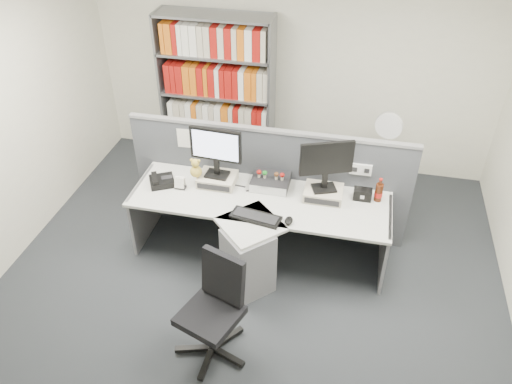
% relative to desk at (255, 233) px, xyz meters
% --- Properties ---
extents(ground, '(5.50, 5.50, 0.00)m').
position_rel_desk_xyz_m(ground, '(0.00, -0.60, -0.46)').
color(ground, '#303439').
rests_on(ground, ground).
extents(room_shell, '(5.04, 5.54, 2.72)m').
position_rel_desk_xyz_m(room_shell, '(0.00, -0.60, 1.33)').
color(room_shell, silver).
rests_on(room_shell, ground).
extents(partition, '(3.00, 0.08, 1.27)m').
position_rel_desk_xyz_m(partition, '(0.00, 0.65, 0.19)').
color(partition, '#46494F').
rests_on(partition, ground).
extents(desk, '(2.60, 1.20, 0.72)m').
position_rel_desk_xyz_m(desk, '(0.00, 0.00, 0.00)').
color(desk, silver).
rests_on(desk, ground).
extents(monitor_riser_left, '(0.38, 0.31, 0.10)m').
position_rel_desk_xyz_m(monitor_riser_left, '(-0.48, 0.38, 0.31)').
color(monitor_riser_left, '#C0B69F').
rests_on(monitor_riser_left, desk).
extents(monitor_riser_right, '(0.38, 0.31, 0.10)m').
position_rel_desk_xyz_m(monitor_riser_right, '(0.62, 0.38, 0.31)').
color(monitor_riser_right, '#C0B69F').
rests_on(monitor_riser_right, desk).
extents(monitor_left, '(0.53, 0.18, 0.54)m').
position_rel_desk_xyz_m(monitor_left, '(-0.48, 0.38, 0.69)').
color(monitor_left, black).
rests_on(monitor_left, monitor_riser_left).
extents(monitor_right, '(0.50, 0.24, 0.53)m').
position_rel_desk_xyz_m(monitor_right, '(0.62, 0.38, 0.68)').
color(monitor_right, black).
rests_on(monitor_right, monitor_riser_right).
extents(desktop_pc, '(0.38, 0.34, 0.10)m').
position_rel_desk_xyz_m(desktop_pc, '(0.06, 0.46, 0.31)').
color(desktop_pc, black).
rests_on(desktop_pc, desk).
extents(figurines, '(0.29, 0.05, 0.09)m').
position_rel_desk_xyz_m(figurines, '(0.06, 0.45, 0.42)').
color(figurines, '#C0B69F').
rests_on(figurines, desktop_pc).
extents(keyboard, '(0.50, 0.26, 0.03)m').
position_rel_desk_xyz_m(keyboard, '(0.03, -0.09, 0.28)').
color(keyboard, black).
rests_on(keyboard, desk).
extents(mouse, '(0.08, 0.12, 0.05)m').
position_rel_desk_xyz_m(mouse, '(0.35, -0.09, 0.29)').
color(mouse, black).
rests_on(mouse, desk).
extents(desk_phone, '(0.32, 0.31, 0.10)m').
position_rel_desk_xyz_m(desk_phone, '(-1.05, 0.24, 0.30)').
color(desk_phone, black).
rests_on(desk_phone, desk).
extents(desk_calendar, '(0.11, 0.08, 0.13)m').
position_rel_desk_xyz_m(desk_calendar, '(-0.83, 0.22, 0.32)').
color(desk_calendar, black).
rests_on(desk_calendar, desk).
extents(plush_toy, '(0.12, 0.12, 0.21)m').
position_rel_desk_xyz_m(plush_toy, '(-0.69, 0.32, 0.45)').
color(plush_toy, gold).
rests_on(plush_toy, monitor_riser_left).
extents(speaker, '(0.18, 0.10, 0.12)m').
position_rel_desk_xyz_m(speaker, '(1.00, 0.44, 0.32)').
color(speaker, black).
rests_on(speaker, desk).
extents(cola_bottle, '(0.08, 0.08, 0.26)m').
position_rel_desk_xyz_m(cola_bottle, '(1.15, 0.45, 0.36)').
color(cola_bottle, '#3F190A').
rests_on(cola_bottle, desk).
extents(shelving_unit, '(1.41, 0.40, 2.00)m').
position_rel_desk_xyz_m(shelving_unit, '(-0.90, 1.85, 0.52)').
color(shelving_unit, slate).
rests_on(shelving_unit, ground).
extents(filing_cabinet, '(0.45, 0.61, 0.70)m').
position_rel_desk_xyz_m(filing_cabinet, '(1.20, 1.40, -0.11)').
color(filing_cabinet, slate).
rests_on(filing_cabinet, ground).
extents(desk_fan, '(0.30, 0.18, 0.51)m').
position_rel_desk_xyz_m(desk_fan, '(1.20, 1.40, 0.57)').
color(desk_fan, white).
rests_on(desk_fan, filing_cabinet).
extents(office_chair, '(0.64, 0.64, 0.96)m').
position_rel_desk_xyz_m(office_chair, '(-0.10, -1.04, 0.06)').
color(office_chair, silver).
rests_on(office_chair, ground).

